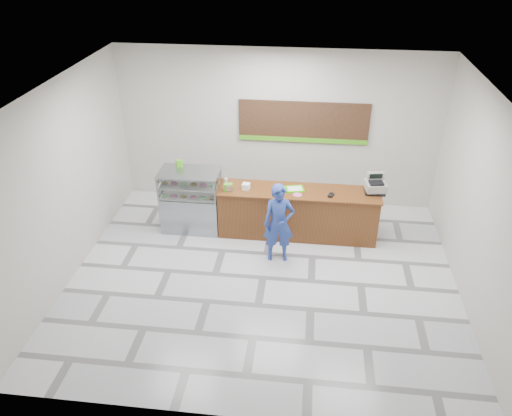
# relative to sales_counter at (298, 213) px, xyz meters

# --- Properties ---
(floor) EXTENTS (7.00, 7.00, 0.00)m
(floor) POSITION_rel_sales_counter_xyz_m (-0.55, -1.55, -0.52)
(floor) COLOR silver
(floor) RESTS_ON ground
(back_wall) EXTENTS (7.00, 0.00, 7.00)m
(back_wall) POSITION_rel_sales_counter_xyz_m (-0.55, 1.45, 1.23)
(back_wall) COLOR beige
(back_wall) RESTS_ON floor
(ceiling) EXTENTS (7.00, 7.00, 0.00)m
(ceiling) POSITION_rel_sales_counter_xyz_m (-0.55, -1.55, 2.98)
(ceiling) COLOR silver
(ceiling) RESTS_ON back_wall
(sales_counter) EXTENTS (3.26, 0.76, 1.03)m
(sales_counter) POSITION_rel_sales_counter_xyz_m (0.00, 0.00, 0.00)
(sales_counter) COLOR brown
(sales_counter) RESTS_ON floor
(display_case) EXTENTS (1.22, 0.72, 1.33)m
(display_case) POSITION_rel_sales_counter_xyz_m (-2.22, -0.00, 0.16)
(display_case) COLOR gray
(display_case) RESTS_ON floor
(menu_board) EXTENTS (2.80, 0.06, 0.90)m
(menu_board) POSITION_rel_sales_counter_xyz_m (-0.00, 1.41, 1.42)
(menu_board) COLOR black
(menu_board) RESTS_ON back_wall
(cash_register) EXTENTS (0.45, 0.47, 0.37)m
(cash_register) POSITION_rel_sales_counter_xyz_m (1.50, 0.14, 0.65)
(cash_register) COLOR black
(cash_register) RESTS_ON sales_counter
(card_terminal) EXTENTS (0.14, 0.18, 0.04)m
(card_terminal) POSITION_rel_sales_counter_xyz_m (0.64, -0.15, 0.53)
(card_terminal) COLOR black
(card_terminal) RESTS_ON sales_counter
(serving_tray) EXTENTS (0.45, 0.36, 0.02)m
(serving_tray) POSITION_rel_sales_counter_xyz_m (-0.10, 0.04, 0.52)
(serving_tray) COLOR #38D101
(serving_tray) RESTS_ON sales_counter
(napkin_box) EXTENTS (0.17, 0.17, 0.12)m
(napkin_box) POSITION_rel_sales_counter_xyz_m (-1.06, -0.06, 0.58)
(napkin_box) COLOR white
(napkin_box) RESTS_ON sales_counter
(straw_cup) EXTENTS (0.07, 0.07, 0.11)m
(straw_cup) POSITION_rel_sales_counter_xyz_m (-1.50, 0.15, 0.57)
(straw_cup) COLOR silver
(straw_cup) RESTS_ON sales_counter
(promo_box) EXTENTS (0.18, 0.14, 0.15)m
(promo_box) POSITION_rel_sales_counter_xyz_m (-1.40, -0.16, 0.59)
(promo_box) COLOR #4BA61B
(promo_box) RESTS_ON sales_counter
(donut_decal) EXTENTS (0.18, 0.18, 0.00)m
(donut_decal) POSITION_rel_sales_counter_xyz_m (-0.02, -0.17, 0.52)
(donut_decal) COLOR #D36097
(donut_decal) RESTS_ON sales_counter
(green_cup_left) EXTENTS (0.10, 0.10, 0.15)m
(green_cup_left) POSITION_rel_sales_counter_xyz_m (-2.49, 0.19, 0.89)
(green_cup_left) COLOR #4BA61B
(green_cup_left) RESTS_ON display_case
(green_cup_right) EXTENTS (0.09, 0.09, 0.14)m
(green_cup_right) POSITION_rel_sales_counter_xyz_m (-2.43, 0.20, 0.88)
(green_cup_right) COLOR #4BA61B
(green_cup_right) RESTS_ON display_case
(customer) EXTENTS (0.63, 0.46, 1.59)m
(customer) POSITION_rel_sales_counter_xyz_m (-0.32, -0.89, 0.28)
(customer) COLOR #273F93
(customer) RESTS_ON floor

